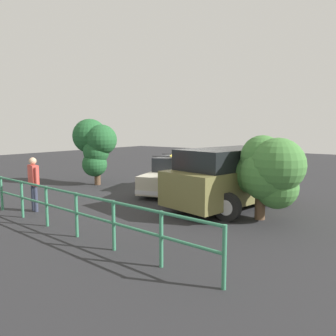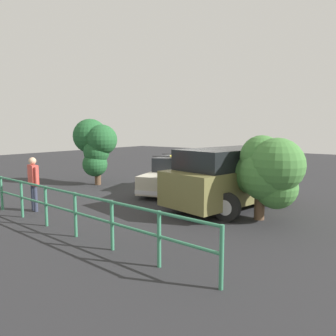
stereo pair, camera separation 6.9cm
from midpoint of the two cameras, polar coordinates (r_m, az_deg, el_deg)
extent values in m
cube|color=#28282B|center=(13.07, 2.52, -3.71)|extent=(44.00, 44.00, 0.02)
cube|color=silver|center=(11.93, 6.89, -4.74)|extent=(0.12, 4.48, 0.00)
cube|color=#B7B29E|center=(12.58, 1.50, -1.86)|extent=(2.88, 4.39, 0.64)
cube|color=#23262B|center=(12.66, 1.73, 0.83)|extent=(2.02, 2.32, 0.52)
cube|color=silver|center=(10.77, -1.71, -4.46)|extent=(1.66, 0.63, 0.14)
cube|color=silver|center=(14.51, 3.87, -1.48)|extent=(1.66, 0.63, 0.14)
cylinder|color=black|center=(11.19, 3.76, -3.98)|extent=(0.58, 0.18, 0.58)
cylinder|color=#B7B7BC|center=(11.19, 3.76, -3.98)|extent=(0.32, 0.19, 0.32)
cylinder|color=black|center=(11.75, -4.38, -3.45)|extent=(0.58, 0.18, 0.58)
cylinder|color=#B7B7BC|center=(11.75, -4.38, -3.45)|extent=(0.32, 0.19, 0.32)
cylinder|color=black|center=(13.60, 6.57, -2.04)|extent=(0.58, 0.18, 0.58)
cylinder|color=#B7B7BC|center=(13.60, 6.57, -2.04)|extent=(0.32, 0.19, 0.32)
cylinder|color=black|center=(14.07, -0.30, -1.69)|extent=(0.58, 0.18, 0.58)
cylinder|color=#B7B7BC|center=(14.07, -0.30, -1.69)|extent=(0.32, 0.19, 0.32)
cylinder|color=black|center=(12.12, 0.98, 1.97)|extent=(1.69, 0.58, 0.03)
cylinder|color=black|center=(13.15, 2.43, 2.36)|extent=(1.69, 0.58, 0.03)
ellipsoid|color=yellow|center=(12.68, 1.88, 2.46)|extent=(1.56, 2.63, 0.09)
cone|color=black|center=(13.71, 2.74, 3.29)|extent=(0.10, 0.10, 0.14)
cube|color=brown|center=(10.19, 10.50, -2.66)|extent=(2.53, 4.52, 0.98)
cube|color=black|center=(10.09, 10.60, 1.72)|extent=(2.22, 3.57, 0.59)
cylinder|color=black|center=(12.01, 17.01, -0.91)|extent=(0.69, 0.30, 0.67)
cylinder|color=black|center=(8.73, 10.04, -6.69)|extent=(0.75, 0.22, 0.75)
cylinder|color=#B7B7BC|center=(8.73, 10.04, -6.69)|extent=(0.41, 0.23, 0.41)
cylinder|color=black|center=(9.91, 1.73, -4.92)|extent=(0.75, 0.22, 0.75)
cylinder|color=#B7B7BC|center=(9.91, 1.73, -4.92)|extent=(0.41, 0.23, 0.41)
cylinder|color=black|center=(10.82, 18.43, -4.27)|extent=(0.75, 0.22, 0.75)
cylinder|color=#B7B7BC|center=(10.82, 18.43, -4.27)|extent=(0.41, 0.23, 0.41)
cylinder|color=black|center=(11.80, 10.76, -3.11)|extent=(0.75, 0.22, 0.75)
cylinder|color=#B7B7BC|center=(11.80, 10.76, -3.11)|extent=(0.41, 0.23, 0.41)
cylinder|color=#33384C|center=(10.25, -22.22, -4.97)|extent=(0.11, 0.11, 0.78)
cylinder|color=#33384C|center=(10.45, -22.58, -4.76)|extent=(0.11, 0.11, 0.78)
cube|color=#DB4C42|center=(10.23, -22.58, -1.14)|extent=(0.48, 0.27, 0.58)
sphere|color=#D6A884|center=(10.19, -22.69, 1.13)|extent=(0.21, 0.21, 0.21)
cylinder|color=#DB4C42|center=(9.99, -22.11, -1.45)|extent=(0.08, 0.08, 0.55)
cylinder|color=#DB4C42|center=(10.49, -23.02, -1.10)|extent=(0.08, 0.08, 0.55)
cylinder|color=#387F5B|center=(5.13, 9.38, -15.11)|extent=(0.07, 0.07, 1.01)
cylinder|color=#387F5B|center=(5.81, -1.53, -12.30)|extent=(0.07, 0.07, 1.01)
cylinder|color=#387F5B|center=(6.66, -9.74, -9.86)|extent=(0.07, 0.07, 1.01)
cylinder|color=#387F5B|center=(7.62, -15.90, -7.86)|extent=(0.07, 0.07, 1.01)
cylinder|color=#387F5B|center=(8.66, -20.60, -6.26)|extent=(0.07, 0.07, 1.01)
cylinder|color=#387F5B|center=(9.74, -24.25, -4.98)|extent=(0.07, 0.07, 1.01)
cylinder|color=#387F5B|center=(10.86, -27.16, -3.95)|extent=(0.07, 0.07, 1.01)
cylinder|color=#387F5B|center=(7.52, -16.02, -4.35)|extent=(7.48, 0.38, 0.06)
cylinder|color=#387F5B|center=(7.61, -15.91, -7.49)|extent=(7.48, 0.38, 0.06)
cylinder|color=brown|center=(14.30, -12.31, -1.72)|extent=(0.26, 0.26, 0.58)
sphere|color=#235B2D|center=(14.06, -11.63, 4.84)|extent=(1.28, 1.28, 1.28)
sphere|color=#235B2D|center=(14.14, -12.55, 2.83)|extent=(1.09, 1.09, 1.09)
sphere|color=#235B2D|center=(14.18, -12.79, 0.65)|extent=(1.05, 1.05, 1.05)
sphere|color=#235B2D|center=(14.55, -13.59, 5.44)|extent=(1.47, 1.47, 1.47)
cylinder|color=brown|center=(9.10, 15.50, -6.86)|extent=(0.27, 0.27, 0.56)
sphere|color=#427A38|center=(8.62, 18.31, 0.45)|extent=(1.39, 1.39, 1.39)
sphere|color=#427A38|center=(8.89, 15.87, 1.92)|extent=(1.12, 1.12, 1.12)
sphere|color=#427A38|center=(9.29, 14.43, -0.96)|extent=(1.13, 1.13, 1.13)
sphere|color=#427A38|center=(8.64, 17.03, -0.24)|extent=(1.11, 1.11, 1.11)
sphere|color=#427A38|center=(8.80, 16.72, -0.95)|extent=(1.43, 1.43, 1.43)
sphere|color=#427A38|center=(8.83, 18.19, -3.24)|extent=(1.10, 1.10, 1.10)
camera|label=1|loc=(0.03, -90.16, -0.02)|focal=35.00mm
camera|label=2|loc=(0.03, 89.84, 0.02)|focal=35.00mm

